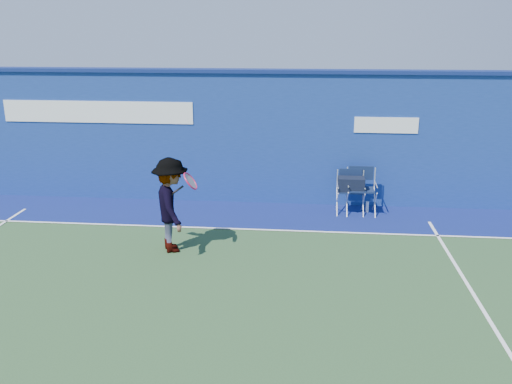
# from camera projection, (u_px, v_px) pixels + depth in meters

# --- Properties ---
(ground) EXTENTS (80.00, 80.00, 0.00)m
(ground) POSITION_uv_depth(u_px,v_px,m) (178.00, 304.00, 8.12)
(ground) COLOR #2A4927
(ground) RESTS_ON ground
(stadium_wall) EXTENTS (24.00, 0.50, 3.08)m
(stadium_wall) POSITION_uv_depth(u_px,v_px,m) (227.00, 136.00, 12.62)
(stadium_wall) COLOR navy
(stadium_wall) RESTS_ON ground
(out_of_bounds_strip) EXTENTS (24.00, 1.80, 0.01)m
(out_of_bounds_strip) POSITION_uv_depth(u_px,v_px,m) (221.00, 214.00, 12.02)
(out_of_bounds_strip) COLOR navy
(out_of_bounds_strip) RESTS_ON ground
(court_lines) EXTENTS (24.00, 12.00, 0.01)m
(court_lines) POSITION_uv_depth(u_px,v_px,m) (187.00, 285.00, 8.69)
(court_lines) COLOR white
(court_lines) RESTS_ON out_of_bounds_strip
(directors_chair_left) EXTENTS (0.57, 0.51, 0.96)m
(directors_chair_left) POSITION_uv_depth(u_px,v_px,m) (350.00, 196.00, 11.98)
(directors_chair_left) COLOR silver
(directors_chair_left) RESTS_ON ground
(directors_chair_right) EXTENTS (0.61, 0.55, 1.02)m
(directors_chair_right) POSITION_uv_depth(u_px,v_px,m) (361.00, 200.00, 11.99)
(directors_chair_right) COLOR silver
(directors_chair_right) RESTS_ON ground
(water_bottle) EXTENTS (0.07, 0.07, 0.25)m
(water_bottle) POSITION_uv_depth(u_px,v_px,m) (367.00, 207.00, 12.12)
(water_bottle) COLOR white
(water_bottle) RESTS_ON ground
(tennis_player) EXTENTS (1.05, 1.30, 1.75)m
(tennis_player) POSITION_uv_depth(u_px,v_px,m) (171.00, 205.00, 9.86)
(tennis_player) COLOR #EA4738
(tennis_player) RESTS_ON ground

